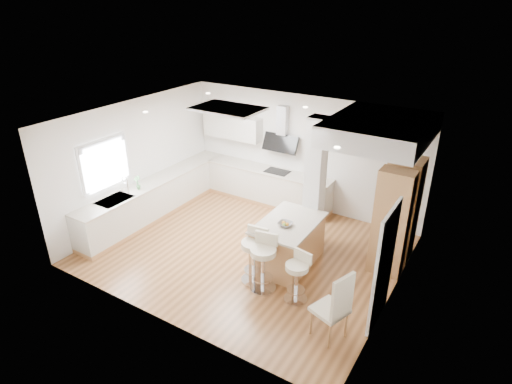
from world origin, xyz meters
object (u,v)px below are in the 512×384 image
Objects in this scene: peninsula at (288,243)px; bar_stool_b at (264,260)px; dining_chair at (336,305)px; bar_stool_a at (254,253)px; bar_stool_c at (297,274)px.

bar_stool_b is at bearing -90.86° from peninsula.
dining_chair is (1.58, -0.52, 0.05)m from bar_stool_b.
bar_stool_a reaches higher than peninsula.
bar_stool_a is 1.14× the size of bar_stool_c.
bar_stool_a is (-0.27, -0.82, 0.13)m from peninsula.
bar_stool_c is (0.93, -0.09, -0.07)m from bar_stool_a.
bar_stool_c is at bearing -8.03° from bar_stool_b.
bar_stool_b reaches higher than peninsula.
dining_chair is (0.92, -0.56, 0.13)m from bar_stool_c.
bar_stool_a is at bearing -109.13° from peninsula.
peninsula is 2.16m from dining_chair.
bar_stool_c is (0.66, -0.91, 0.06)m from peninsula.
bar_stool_c is 1.09m from dining_chair.
peninsula is at bearing 156.59° from dining_chair.
dining_chair reaches higher than bar_stool_a.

